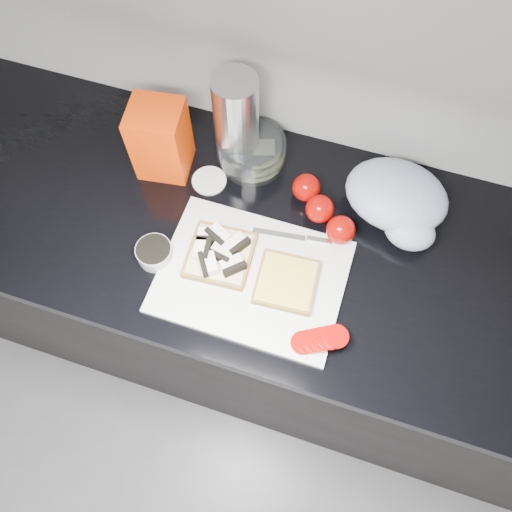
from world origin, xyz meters
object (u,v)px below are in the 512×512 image
at_px(glass_bowl, 252,151).
at_px(bread_bag, 161,140).
at_px(cutting_board, 252,276).
at_px(steel_canister, 236,122).

xyz_separation_m(glass_bowl, bread_bag, (-0.20, -0.08, 0.06)).
height_order(glass_bowl, bread_bag, bread_bag).
bearing_deg(bread_bag, glass_bowl, 13.65).
bearing_deg(cutting_board, bread_bag, 142.52).
xyz_separation_m(cutting_board, bread_bag, (-0.29, 0.23, 0.09)).
bearing_deg(bread_bag, steel_canister, 18.73).
distance_m(glass_bowl, steel_canister, 0.10).
bearing_deg(steel_canister, glass_bowl, -2.60).
height_order(cutting_board, steel_canister, steel_canister).
distance_m(cutting_board, glass_bowl, 0.32).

